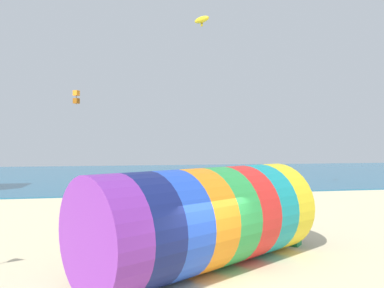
% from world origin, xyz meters
% --- Properties ---
extents(sea, '(120.00, 40.00, 0.10)m').
position_xyz_m(sea, '(0.00, 40.03, 0.05)').
color(sea, '#236084').
rests_on(sea, ground).
extents(giant_inflatable_tube, '(8.92, 7.21, 3.34)m').
position_xyz_m(giant_inflatable_tube, '(-0.06, 2.35, 1.67)').
color(giant_inflatable_tube, purple).
rests_on(giant_inflatable_tube, ground).
extents(kite_handler, '(0.42, 0.39, 1.77)m').
position_xyz_m(kite_handler, '(4.57, 5.08, 0.91)').
color(kite_handler, '#383D56').
rests_on(kite_handler, ground).
extents(kite_yellow_parafoil, '(1.16, 1.43, 0.70)m').
position_xyz_m(kite_yellow_parafoil, '(2.78, 15.93, 12.87)').
color(kite_yellow_parafoil, yellow).
extents(kite_orange_box, '(0.40, 0.40, 0.84)m').
position_xyz_m(kite_orange_box, '(-5.43, 13.44, 6.94)').
color(kite_orange_box, orange).
extents(bystander_near_water, '(0.24, 0.37, 1.60)m').
position_xyz_m(bystander_near_water, '(0.86, 7.81, 0.81)').
color(bystander_near_water, black).
rests_on(bystander_near_water, ground).
extents(bystander_mid_beach, '(0.42, 0.38, 1.64)m').
position_xyz_m(bystander_mid_beach, '(-4.06, 9.57, 0.84)').
color(bystander_mid_beach, '#726651').
rests_on(bystander_mid_beach, ground).
extents(cooler_box, '(0.62, 0.62, 0.36)m').
position_xyz_m(cooler_box, '(4.21, 4.38, 0.18)').
color(cooler_box, '#268C4C').
rests_on(cooler_box, ground).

